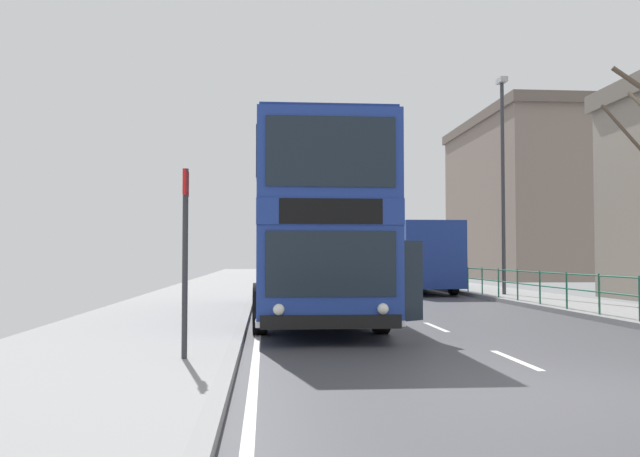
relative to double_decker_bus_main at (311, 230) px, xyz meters
name	(u,v)px	position (x,y,z in m)	size (l,w,h in m)	color
ground	(539,393)	(1.94, -9.48, -2.22)	(15.80, 140.00, 0.20)	#3F3F45
double_decker_bus_main	(311,230)	(0.00, 0.00, 0.00)	(3.30, 10.85, 4.30)	navy
background_bus_far_lane	(411,255)	(5.42, 13.18, -0.62)	(2.61, 9.40, 2.99)	navy
pedestrian_railing_far_kerb	(490,277)	(7.11, 7.32, -1.44)	(0.05, 30.80, 1.01)	#236B4C
bus_stop_sign_near	(185,241)	(-2.28, -7.26, -0.46)	(0.08, 0.44, 2.69)	#2D2D33
street_lamp_far_side	(503,169)	(7.91, 8.09, 2.66)	(0.28, 0.60, 8.32)	#38383D
background_building_01	(533,197)	(18.37, 30.72, 3.64)	(9.08, 16.55, 11.73)	slate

